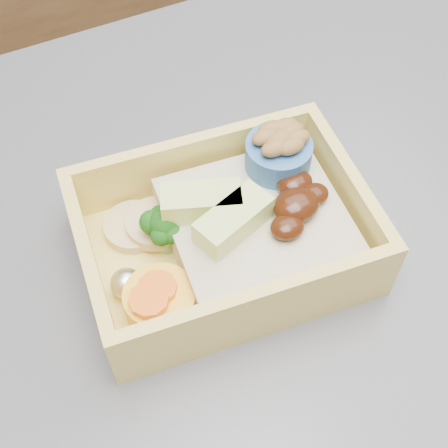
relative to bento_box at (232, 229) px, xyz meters
name	(u,v)px	position (x,y,z in m)	size (l,w,h in m)	color
bento_box	(232,229)	(0.00, 0.00, 0.00)	(0.21, 0.16, 0.07)	#EBCF61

